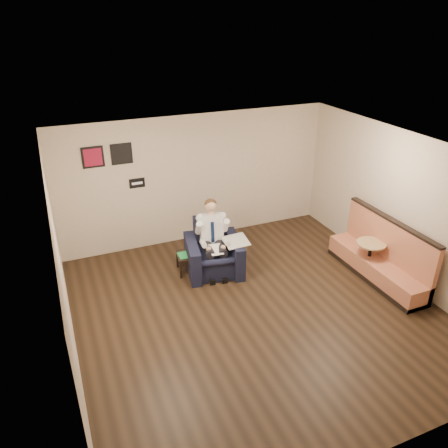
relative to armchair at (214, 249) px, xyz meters
name	(u,v)px	position (x,y,z in m)	size (l,w,h in m)	color
ground	(257,310)	(0.22, -1.48, -0.50)	(6.00, 6.00, 0.00)	black
wall_back	(197,179)	(0.22, 1.52, 0.90)	(6.00, 0.02, 2.80)	beige
wall_front	(392,367)	(0.22, -4.48, 0.90)	(6.00, 0.02, 2.80)	beige
wall_left	(63,280)	(-2.78, -1.48, 0.90)	(0.02, 6.00, 2.80)	beige
wall_right	(405,209)	(3.22, -1.48, 0.90)	(0.02, 6.00, 2.80)	beige
ceiling	(263,155)	(0.22, -1.48, 2.30)	(6.00, 6.00, 0.02)	white
seating_sign	(137,183)	(-1.08, 1.51, 1.00)	(0.32, 0.02, 0.20)	black
art_print_left	(93,157)	(-1.88, 1.51, 1.65)	(0.42, 0.03, 0.42)	maroon
art_print_right	(122,154)	(-1.33, 1.51, 1.65)	(0.42, 0.03, 0.42)	black
armchair	(214,249)	(0.00, 0.00, 0.00)	(1.04, 1.04, 1.01)	black
seated_man	(215,243)	(-0.02, -0.13, 0.19)	(0.66, 0.99, 1.38)	silver
lap_papers	(216,250)	(-0.04, -0.24, 0.12)	(0.23, 0.33, 0.01)	white
newspaper	(236,241)	(0.39, -0.19, 0.18)	(0.44, 0.55, 0.01)	silver
side_table	(190,262)	(-0.44, 0.18, -0.31)	(0.48, 0.48, 0.39)	black
green_folder	(188,254)	(-0.47, 0.17, -0.11)	(0.39, 0.28, 0.01)	green
coffee_mug	(196,249)	(-0.27, 0.26, -0.07)	(0.07, 0.07, 0.08)	white
smartphone	(190,250)	(-0.38, 0.31, -0.11)	(0.12, 0.06, 0.01)	black
banquette	(379,251)	(2.81, -1.43, 0.09)	(0.55, 2.32, 1.19)	#B06344
cafe_table	(369,258)	(2.75, -1.26, -0.16)	(0.56, 0.56, 0.69)	tan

